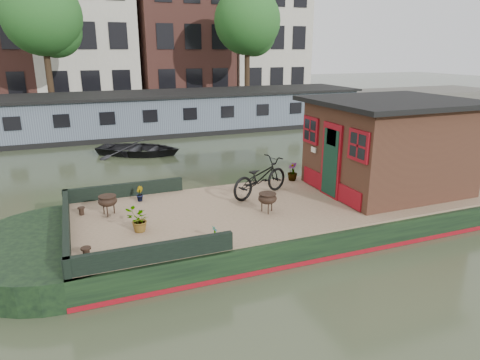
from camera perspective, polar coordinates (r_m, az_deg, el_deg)
name	(u,v)px	position (r m, az deg, el deg)	size (l,w,h in m)	color
ground	(314,222)	(11.35, 9.79, -5.48)	(120.00, 120.00, 0.00)	#2E3924
houseboat_hull	(268,219)	(10.65, 3.69, -5.20)	(14.01, 4.02, 0.60)	black
houseboat_deck	(315,199)	(11.13, 9.95, -2.50)	(11.80, 3.80, 0.05)	#93755B
bow_bulwark	(109,219)	(9.56, -17.04, -5.05)	(3.00, 4.00, 0.35)	black
cabin	(389,144)	(12.06, 19.20, 4.51)	(4.00, 3.50, 2.42)	black
bicycle	(260,177)	(11.02, 2.69, 0.35)	(0.65, 1.86, 0.98)	black
potted_plant_b	(139,194)	(10.98, -13.26, -1.80)	(0.21, 0.17, 0.38)	brown
potted_plant_c	(139,220)	(9.13, -13.36, -5.22)	(0.47, 0.41, 0.52)	#98512C
potted_plant_d	(292,172)	(12.45, 7.00, 1.13)	(0.29, 0.29, 0.52)	brown
potted_plant_e	(214,233)	(8.58, -3.45, -7.04)	(0.16, 0.11, 0.30)	brown
brazier_front	(267,203)	(9.97, 3.67, -3.04)	(0.43, 0.43, 0.46)	black
brazier_rear	(108,205)	(10.25, -17.19, -3.23)	(0.43, 0.43, 0.46)	black
bollard_port	(81,211)	(10.48, -20.38, -3.91)	(0.16, 0.16, 0.18)	black
bollard_stbd	(86,253)	(8.36, -19.81, -9.12)	(0.19, 0.19, 0.21)	black
dinghy	(139,146)	(18.70, -13.34, 4.44)	(2.53, 3.54, 0.73)	black
far_houseboat	(181,113)	(23.80, -7.93, 8.83)	(20.40, 4.40, 2.11)	slate
quay	(158,108)	(30.16, -10.93, 9.40)	(60.00, 6.00, 0.90)	#47443F
townhouse_row	(136,1)	(37.02, -13.64, 22.17)	(27.25, 8.00, 16.50)	brown
tree_left	(45,20)	(28.02, -24.57, 18.86)	(4.40, 4.40, 7.40)	#332316
tree_right	(249,24)	(30.37, 1.19, 20.04)	(4.40, 4.40, 7.40)	#332316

